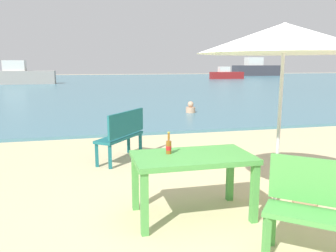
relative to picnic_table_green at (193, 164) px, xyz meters
name	(u,v)px	position (x,y,z in m)	size (l,w,h in m)	color
ground_plane	(257,217)	(0.75, -0.24, -0.65)	(120.00, 120.00, 0.00)	beige
sea_water	(106,83)	(0.75, 29.76, -0.61)	(120.00, 50.00, 0.08)	teal
picnic_table_green	(193,164)	(0.00, 0.00, 0.00)	(1.40, 0.80, 0.76)	#4C9E47
beer_bottle_amber	(169,146)	(-0.26, 0.12, 0.20)	(0.07, 0.07, 0.26)	brown
patio_umbrella	(284,38)	(1.15, 0.06, 1.47)	(2.10, 2.10, 2.30)	silver
side_table_wood	(307,178)	(1.56, -0.02, -0.30)	(0.44, 0.44, 0.54)	tan
bench_teal_center	(123,133)	(-0.55, 2.60, -0.11)	(1.02, 1.17, 0.95)	#196066
bench_green_left	(335,207)	(0.95, -1.26, -0.11)	(1.15, 1.05, 0.95)	#4C9E47
swimmer_person	(191,108)	(2.49, 7.96, -0.41)	(0.34, 0.34, 0.41)	tan
boat_tanker	(20,76)	(-6.70, 28.74, 0.17)	(5.68, 1.55, 2.06)	gray
boat_sailboat	(257,69)	(24.47, 44.07, 0.42)	(7.59, 2.07, 2.76)	#38383F
boat_cargo_ship	(226,74)	(15.33, 34.53, -0.05)	(4.00, 1.09, 1.46)	maroon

